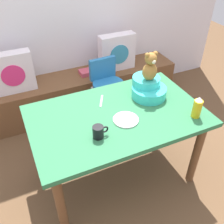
{
  "coord_description": "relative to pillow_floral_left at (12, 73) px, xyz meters",
  "views": [
    {
      "loc": [
        -0.7,
        -1.45,
        2.01
      ],
      "look_at": [
        0.0,
        0.1,
        0.69
      ],
      "focal_mm": 41.03,
      "sensor_mm": 36.0,
      "label": 1
    }
  ],
  "objects": [
    {
      "name": "window_bench",
      "position": [
        0.67,
        0.02,
        -0.45
      ],
      "size": [
        2.6,
        0.44,
        0.46
      ],
      "primitive_type": "cube",
      "color": "brown",
      "rests_on": "ground_plane"
    },
    {
      "name": "infant_seat_teal",
      "position": [
        1.03,
        -1.03,
        0.13
      ],
      "size": [
        0.3,
        0.33,
        0.16
      ],
      "color": "#36CAC4",
      "rests_on": "dining_table"
    },
    {
      "name": "pillow_floral_right",
      "position": [
        1.23,
        0.0,
        0.0
      ],
      "size": [
        0.44,
        0.15,
        0.44
      ],
      "color": "silver",
      "rests_on": "window_bench"
    },
    {
      "name": "dinner_plate_near",
      "position": [
        0.7,
        -1.26,
        0.07
      ],
      "size": [
        0.2,
        0.2,
        0.01
      ],
      "primitive_type": "cylinder",
      "color": "white",
      "rests_on": "dining_table"
    },
    {
      "name": "book_stack",
      "position": [
        0.85,
        0.02,
        -0.19
      ],
      "size": [
        0.2,
        0.14,
        0.05
      ],
      "primitive_type": "cube",
      "color": "#CA4B5F",
      "rests_on": "window_bench"
    },
    {
      "name": "table_fork",
      "position": [
        0.63,
        -0.95,
        0.06
      ],
      "size": [
        0.09,
        0.16,
        0.01
      ],
      "primitive_type": "cube",
      "rotation": [
        0.0,
        0.0,
        2.66
      ],
      "color": "silver",
      "rests_on": "dining_table"
    },
    {
      "name": "highchair",
      "position": [
        0.92,
        -0.42,
        -0.16
      ],
      "size": [
        0.34,
        0.46,
        0.79
      ],
      "color": "#2672B2",
      "rests_on": "ground_plane"
    },
    {
      "name": "coffee_mug",
      "position": [
        0.44,
        -1.35,
        0.11
      ],
      "size": [
        0.12,
        0.08,
        0.09
      ],
      "color": "black",
      "rests_on": "dining_table"
    },
    {
      "name": "teddy_bear",
      "position": [
        1.03,
        -1.03,
        0.34
      ],
      "size": [
        0.13,
        0.12,
        0.25
      ],
      "color": "olive",
      "rests_on": "infant_seat_teal"
    },
    {
      "name": "pillow_floral_left",
      "position": [
        0.0,
        0.0,
        0.0
      ],
      "size": [
        0.44,
        0.15,
        0.44
      ],
      "color": "silver",
      "rests_on": "window_bench"
    },
    {
      "name": "dining_table",
      "position": [
        0.67,
        -1.17,
        -0.04
      ],
      "size": [
        1.4,
        0.87,
        0.74
      ],
      "color": "#2D7247",
      "rests_on": "ground_plane"
    },
    {
      "name": "ground_plane",
      "position": [
        0.67,
        -1.17,
        -0.68
      ],
      "size": [
        8.0,
        8.0,
        0.0
      ],
      "primitive_type": "plane",
      "color": "brown"
    },
    {
      "name": "ketchup_bottle",
      "position": [
        1.23,
        -1.45,
        0.15
      ],
      "size": [
        0.07,
        0.07,
        0.18
      ],
      "color": "gold",
      "rests_on": "dining_table"
    }
  ]
}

